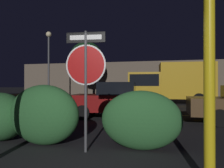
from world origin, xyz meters
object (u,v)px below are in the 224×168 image
object	(u,v)px
stop_sign	(86,67)
hedge_bush_3	(141,120)
hedge_bush_2	(44,115)
tree_0	(86,58)
delivery_truck	(170,82)
street_lamp	(49,53)
passing_car_2	(115,100)
yellow_pole_right	(209,75)
hedge_bush_1	(0,116)

from	to	relation	value
stop_sign	hedge_bush_3	world-z (taller)	stop_sign
hedge_bush_2	tree_0	bearing A→B (deg)	106.82
stop_sign	hedge_bush_2	size ratio (longest dim) A/B	1.46
delivery_truck	street_lamp	distance (m)	10.85
hedge_bush_2	hedge_bush_3	distance (m)	2.28
street_lamp	tree_0	distance (m)	3.61
hedge_bush_2	passing_car_2	bearing A→B (deg)	81.75
yellow_pole_right	passing_car_2	bearing A→B (deg)	114.01
passing_car_2	delivery_truck	size ratio (longest dim) A/B	0.62
hedge_bush_2	delivery_truck	bearing A→B (deg)	76.07
delivery_truck	tree_0	size ratio (longest dim) A/B	1.14
hedge_bush_2	yellow_pole_right	bearing A→B (deg)	-22.57
yellow_pole_right	hedge_bush_2	world-z (taller)	yellow_pole_right
hedge_bush_3	stop_sign	bearing A→B (deg)	-158.80
stop_sign	tree_0	size ratio (longest dim) A/B	0.45
stop_sign	delivery_truck	xyz separation A→B (m)	(2.02, 13.13, -0.17)
passing_car_2	hedge_bush_3	bearing A→B (deg)	-165.17
stop_sign	hedge_bush_2	bearing A→B (deg)	159.44
stop_sign	passing_car_2	bearing A→B (deg)	89.57
hedge_bush_1	hedge_bush_3	size ratio (longest dim) A/B	0.83
hedge_bush_3	passing_car_2	distance (m)	4.81
passing_car_2	street_lamp	xyz separation A→B (m)	(-8.02, 8.36, 3.50)
hedge_bush_3	hedge_bush_1	bearing A→B (deg)	-179.35
hedge_bush_3	passing_car_2	world-z (taller)	passing_car_2
stop_sign	hedge_bush_1	world-z (taller)	stop_sign
yellow_pole_right	street_lamp	size ratio (longest dim) A/B	0.50
stop_sign	hedge_bush_1	distance (m)	2.77
delivery_truck	tree_0	xyz separation A→B (m)	(-7.85, 2.62, 2.39)
hedge_bush_1	hedge_bush_2	bearing A→B (deg)	-3.92
hedge_bush_1	passing_car_2	world-z (taller)	passing_car_2
delivery_truck	street_lamp	bearing A→B (deg)	84.26
hedge_bush_2	hedge_bush_3	bearing A→B (deg)	3.28
stop_sign	hedge_bush_3	bearing A→B (deg)	15.18
hedge_bush_3	hedge_bush_2	bearing A→B (deg)	-176.72
yellow_pole_right	hedge_bush_2	bearing A→B (deg)	157.43
stop_sign	yellow_pole_right	distance (m)	2.49
hedge_bush_1	tree_0	xyz separation A→B (m)	(-3.37, 15.36, 3.41)
stop_sign	hedge_bush_1	bearing A→B (deg)	164.98
hedge_bush_1	delivery_truck	bearing A→B (deg)	70.60
stop_sign	passing_car_2	xyz separation A→B (m)	(-0.49, 4.96, -1.04)
yellow_pole_right	passing_car_2	distance (m)	6.69
yellow_pole_right	hedge_bush_1	size ratio (longest dim) A/B	2.11
stop_sign	street_lamp	world-z (taller)	street_lamp
hedge_bush_2	delivery_truck	distance (m)	13.25
yellow_pole_right	hedge_bush_2	xyz separation A→B (m)	(-3.38, 1.40, -0.83)
hedge_bush_3	tree_0	distance (m)	17.16
stop_sign	yellow_pole_right	size ratio (longest dim) A/B	0.83
hedge_bush_1	hedge_bush_3	distance (m)	3.58
stop_sign	yellow_pole_right	xyz separation A→B (m)	(2.22, -1.10, -0.25)
passing_car_2	tree_0	size ratio (longest dim) A/B	0.71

